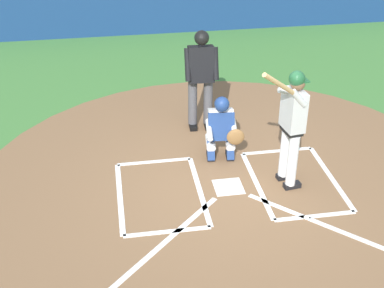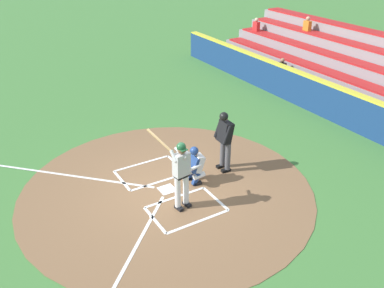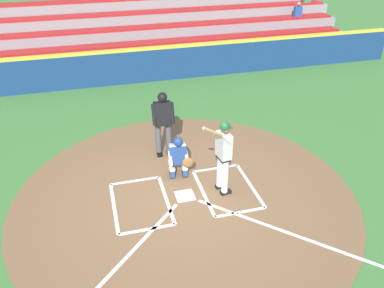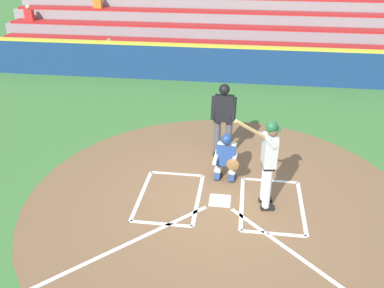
% 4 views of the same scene
% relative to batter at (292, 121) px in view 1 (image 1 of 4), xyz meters
% --- Properties ---
extents(ground_plane, '(120.00, 120.00, 0.00)m').
position_rel_batter_xyz_m(ground_plane, '(0.89, -0.05, -1.10)').
color(ground_plane, '#427A38').
extents(dirt_circle, '(8.00, 8.00, 0.01)m').
position_rel_batter_xyz_m(dirt_circle, '(0.89, -0.05, -1.09)').
color(dirt_circle, brown).
rests_on(dirt_circle, ground).
extents(home_plate_and_chalk, '(7.93, 4.91, 0.01)m').
position_rel_batter_xyz_m(home_plate_and_chalk, '(0.89, 0.83, -1.08)').
color(home_plate_and_chalk, white).
rests_on(home_plate_and_chalk, dirt_circle).
extents(batter, '(0.88, 0.82, 2.13)m').
position_rel_batter_xyz_m(batter, '(0.00, 0.00, 0.00)').
color(batter, white).
rests_on(batter, ground).
extents(catcher, '(0.59, 0.65, 1.13)m').
position_rel_batter_xyz_m(catcher, '(0.83, -0.91, -0.51)').
color(catcher, black).
rests_on(catcher, ground).
extents(plate_umpire, '(0.59, 0.43, 1.86)m').
position_rel_batter_xyz_m(plate_umpire, '(0.98, -2.00, -0.02)').
color(plate_umpire, '#4C4C51').
rests_on(plate_umpire, ground).
extents(baseball, '(0.07, 0.07, 0.07)m').
position_rel_batter_xyz_m(baseball, '(-0.02, 0.88, -1.06)').
color(baseball, white).
rests_on(baseball, ground).
extents(backstop_wall, '(22.00, 0.36, 1.31)m').
position_rel_batter_xyz_m(backstop_wall, '(0.89, -7.55, -0.45)').
color(backstop_wall, navy).
rests_on(backstop_wall, ground).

